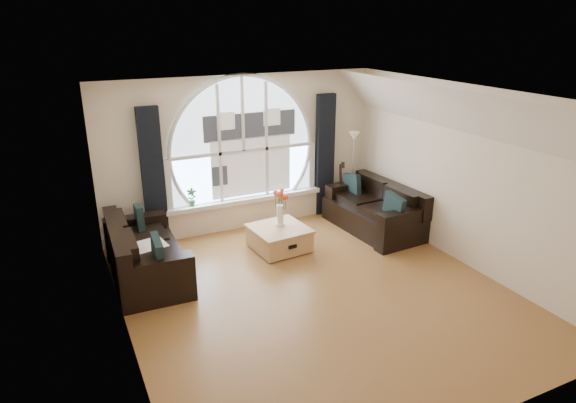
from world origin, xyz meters
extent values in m
cube|color=brown|center=(0.00, 0.00, 0.00)|extent=(5.00, 5.50, 0.01)
cube|color=silver|center=(0.00, 0.00, 2.70)|extent=(5.00, 5.50, 0.01)
cube|color=beige|center=(0.00, 2.75, 1.35)|extent=(5.00, 0.01, 2.70)
cube|color=beige|center=(0.00, -2.75, 1.35)|extent=(5.00, 0.01, 2.70)
cube|color=beige|center=(-2.50, 0.00, 1.35)|extent=(0.01, 5.50, 2.70)
cube|color=beige|center=(2.50, 0.00, 1.35)|extent=(0.01, 5.50, 2.70)
cube|color=silver|center=(2.20, 0.00, 2.35)|extent=(0.92, 5.50, 0.72)
cube|color=silver|center=(0.00, 2.72, 1.62)|extent=(2.60, 0.06, 2.15)
cube|color=white|center=(0.00, 2.65, 0.51)|extent=(2.90, 0.22, 0.08)
cube|color=white|center=(0.00, 2.69, 1.62)|extent=(2.76, 0.08, 2.15)
cube|color=silver|center=(0.15, 2.71, 1.50)|extent=(1.70, 0.02, 1.50)
cube|color=black|center=(-1.60, 2.63, 1.15)|extent=(0.35, 0.12, 2.30)
cube|color=black|center=(1.60, 2.63, 1.15)|extent=(0.35, 0.12, 2.30)
cube|color=black|center=(-2.00, 1.48, 0.40)|extent=(1.01, 1.93, 0.84)
cube|color=black|center=(1.98, 1.51, 0.40)|extent=(1.06, 1.93, 0.83)
cube|color=tan|center=(0.13, 1.50, 0.21)|extent=(0.94, 0.94, 0.42)
cube|color=silver|center=(-1.99, 1.26, 0.50)|extent=(0.66, 0.66, 0.10)
cube|color=white|center=(0.18, 1.58, 0.77)|extent=(0.24, 0.24, 0.70)
cube|color=#B2B2B2|center=(2.08, 2.40, 0.80)|extent=(0.24, 0.24, 1.60)
cube|color=olive|center=(1.84, 2.48, 0.53)|extent=(0.41, 0.33, 1.06)
imported|color=#1E6023|center=(-0.98, 2.65, 0.71)|extent=(0.19, 0.16, 0.32)
camera|label=1|loc=(-3.01, -5.36, 3.59)|focal=31.47mm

